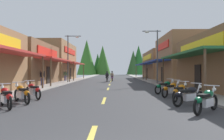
% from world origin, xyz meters
% --- Properties ---
extents(ground, '(10.30, 92.01, 0.10)m').
position_xyz_m(ground, '(0.00, 31.00, -0.05)').
color(ground, '#38383A').
extents(sidewalk_left, '(2.02, 92.01, 0.12)m').
position_xyz_m(sidewalk_left, '(-6.16, 31.00, 0.06)').
color(sidewalk_left, '#9E9991').
rests_on(sidewalk_left, ground).
extents(sidewalk_right, '(2.02, 92.01, 0.12)m').
position_xyz_m(sidewalk_right, '(6.16, 31.00, 0.06)').
color(sidewalk_right, gray).
rests_on(sidewalk_right, ground).
extents(centerline_dashes, '(0.16, 66.81, 0.01)m').
position_xyz_m(centerline_dashes, '(0.00, 34.59, 0.01)').
color(centerline_dashes, '#E0C64C').
rests_on(centerline_dashes, ground).
extents(storefront_left_middle, '(9.28, 9.40, 4.80)m').
position_xyz_m(storefront_left_middle, '(-10.86, 20.52, 2.41)').
color(storefront_left_middle, brown).
rests_on(storefront_left_middle, ground).
extents(storefront_left_far, '(8.18, 11.32, 6.41)m').
position_xyz_m(storefront_left_far, '(-10.32, 32.06, 3.20)').
color(storefront_left_far, olive).
rests_on(storefront_left_far, ground).
extents(storefront_right_middle, '(10.39, 9.36, 6.37)m').
position_xyz_m(storefront_right_middle, '(11.43, 24.91, 3.18)').
color(storefront_right_middle, olive).
rests_on(storefront_right_middle, ground).
extents(storefront_right_far, '(8.30, 13.29, 5.47)m').
position_xyz_m(storefront_right_far, '(10.38, 37.99, 2.74)').
color(storefront_right_far, brown).
rests_on(storefront_right_far, ground).
extents(streetlamp_left, '(2.13, 0.30, 6.26)m').
position_xyz_m(streetlamp_left, '(-5.23, 23.53, 4.07)').
color(streetlamp_left, '#474C51').
rests_on(streetlamp_left, ground).
extents(streetlamp_right, '(2.13, 0.30, 6.31)m').
position_xyz_m(streetlamp_right, '(5.23, 20.64, 4.10)').
color(streetlamp_right, '#474C51').
rests_on(streetlamp_right, ground).
extents(motorcycle_parked_right_0, '(1.62, 1.54, 1.04)m').
position_xyz_m(motorcycle_parked_right_0, '(4.08, 5.09, 0.49)').
color(motorcycle_parked_right_0, black).
rests_on(motorcycle_parked_right_0, ground).
extents(motorcycle_parked_right_1, '(1.89, 1.18, 1.04)m').
position_xyz_m(motorcycle_parked_right_1, '(4.00, 6.66, 0.49)').
color(motorcycle_parked_right_1, black).
rests_on(motorcycle_parked_right_1, ground).
extents(motorcycle_parked_right_2, '(1.40, 1.75, 1.04)m').
position_xyz_m(motorcycle_parked_right_2, '(4.11, 8.17, 0.49)').
color(motorcycle_parked_right_2, black).
rests_on(motorcycle_parked_right_2, ground).
extents(motorcycle_parked_right_3, '(1.63, 1.53, 1.04)m').
position_xyz_m(motorcycle_parked_right_3, '(4.08, 9.75, 0.49)').
color(motorcycle_parked_right_3, black).
rests_on(motorcycle_parked_right_3, ground).
extents(motorcycle_parked_right_4, '(1.80, 1.32, 1.04)m').
position_xyz_m(motorcycle_parked_right_4, '(4.13, 11.47, 0.49)').
color(motorcycle_parked_right_4, black).
rests_on(motorcycle_parked_right_4, ground).
extents(motorcycle_parked_left_0, '(1.44, 1.71, 1.04)m').
position_xyz_m(motorcycle_parked_left_0, '(-4.16, 6.00, 0.49)').
color(motorcycle_parked_left_0, black).
rests_on(motorcycle_parked_left_0, ground).
extents(motorcycle_parked_left_1, '(1.55, 1.62, 1.04)m').
position_xyz_m(motorcycle_parked_left_1, '(-4.08, 7.33, 0.49)').
color(motorcycle_parked_left_1, black).
rests_on(motorcycle_parked_left_1, ground).
extents(motorcycle_parked_left_2, '(1.56, 1.61, 1.04)m').
position_xyz_m(motorcycle_parked_left_2, '(-4.14, 8.85, 0.49)').
color(motorcycle_parked_left_2, black).
rests_on(motorcycle_parked_left_2, ground).
extents(rider_cruising_lead, '(0.60, 2.14, 1.57)m').
position_xyz_m(rider_cruising_lead, '(-0.48, 25.75, 0.66)').
color(rider_cruising_lead, black).
rests_on(rider_cruising_lead, ground).
extents(rider_cruising_trailing, '(0.60, 2.14, 1.57)m').
position_xyz_m(rider_cruising_trailing, '(0.20, 28.16, 0.66)').
color(rider_cruising_trailing, black).
rests_on(rider_cruising_trailing, ground).
extents(pedestrian_by_shop, '(0.55, 0.34, 1.80)m').
position_xyz_m(pedestrian_by_shop, '(-6.80, 17.66, 1.05)').
color(pedestrian_by_shop, '#333F8C').
rests_on(pedestrian_by_shop, ground).
extents(pedestrian_browsing, '(0.56, 0.32, 1.72)m').
position_xyz_m(pedestrian_browsing, '(-6.77, 27.14, 1.00)').
color(pedestrian_browsing, '#333F8C').
rests_on(pedestrian_browsing, ground).
extents(treeline_backdrop, '(27.92, 12.26, 13.71)m').
position_xyz_m(treeline_backdrop, '(-1.69, 77.89, 5.99)').
color(treeline_backdrop, '#245423').
rests_on(treeline_backdrop, ground).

